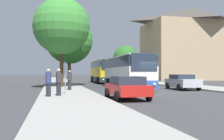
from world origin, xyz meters
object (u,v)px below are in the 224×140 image
(parked_car_left_curb, at_px, (127,87))
(pedestrian_waiting_near, at_px, (70,80))
(bus_middle, at_px, (103,71))
(tree_left_far, at_px, (62,26))
(tree_left_near, at_px, (69,40))
(tree_right_near, at_px, (126,58))
(pedestrian_walking_back, at_px, (59,82))
(parked_car_right_near, at_px, (182,82))
(bus_stop_sign, at_px, (65,74))
(pedestrian_waiting_far, at_px, (48,83))
(bus_front, at_px, (126,71))

(parked_car_left_curb, relative_size, pedestrian_waiting_near, 2.40)
(bus_middle, xyz_separation_m, tree_left_far, (-6.78, -12.11, 4.61))
(tree_left_near, height_order, tree_right_near, tree_left_near)
(pedestrian_walking_back, bearing_deg, tree_left_far, 59.54)
(parked_car_right_near, xyz_separation_m, pedestrian_walking_back, (-11.59, -5.45, 0.26))
(pedestrian_walking_back, height_order, tree_right_near, tree_right_near)
(pedestrian_waiting_near, distance_m, tree_left_far, 7.59)
(bus_middle, distance_m, pedestrian_waiting_near, 18.49)
(bus_stop_sign, bearing_deg, tree_left_near, 85.14)
(pedestrian_waiting_near, xyz_separation_m, tree_left_far, (-0.48, 5.26, 5.45))
(bus_middle, xyz_separation_m, tree_right_near, (7.00, 11.78, 2.74))
(parked_car_right_near, bearing_deg, parked_car_left_curb, 46.22)
(parked_car_right_near, relative_size, tree_left_near, 0.50)
(pedestrian_walking_back, bearing_deg, pedestrian_waiting_far, -172.43)
(pedestrian_walking_back, height_order, tree_left_near, tree_left_near)
(bus_front, height_order, pedestrian_waiting_far, bus_front)
(pedestrian_walking_back, distance_m, tree_right_near, 37.47)
(parked_car_right_near, distance_m, pedestrian_waiting_far, 13.57)
(parked_car_left_curb, distance_m, bus_stop_sign, 4.98)
(parked_car_right_near, distance_m, bus_stop_sign, 11.78)
(bus_stop_sign, relative_size, pedestrian_waiting_near, 1.33)
(pedestrian_waiting_far, height_order, tree_left_far, tree_left_far)
(bus_front, height_order, parked_car_left_curb, bus_front)
(parked_car_left_curb, height_order, bus_stop_sign, bus_stop_sign)
(tree_left_far, bearing_deg, parked_car_left_curb, -74.35)
(parked_car_right_near, bearing_deg, tree_right_near, -93.12)
(bus_front, xyz_separation_m, tree_left_far, (-6.44, 1.94, 4.72))
(tree_left_near, bearing_deg, pedestrian_walking_back, -96.13)
(bus_middle, distance_m, parked_car_left_curb, 24.73)
(parked_car_left_curb, distance_m, tree_left_far, 14.06)
(parked_car_right_near, xyz_separation_m, pedestrian_waiting_far, (-12.22, -5.90, 0.25))
(pedestrian_waiting_far, height_order, tree_left_near, tree_left_near)
(tree_left_far, bearing_deg, pedestrian_waiting_near, -84.77)
(parked_car_right_near, bearing_deg, pedestrian_waiting_near, 3.18)
(tree_left_far, height_order, tree_right_near, tree_left_far)
(bus_middle, distance_m, pedestrian_waiting_far, 24.45)
(bus_stop_sign, relative_size, tree_right_near, 0.32)
(parked_car_left_curb, height_order, pedestrian_waiting_near, pedestrian_waiting_near)
(pedestrian_waiting_near, relative_size, pedestrian_walking_back, 0.96)
(pedestrian_waiting_far, bearing_deg, bus_middle, -51.61)
(parked_car_right_near, relative_size, bus_stop_sign, 1.89)
(pedestrian_waiting_far, xyz_separation_m, pedestrian_walking_back, (0.64, 0.45, 0.01))
(bus_front, bearing_deg, bus_middle, 90.07)
(bus_middle, xyz_separation_m, bus_stop_sign, (-6.85, -21.08, -0.29))
(bus_front, xyz_separation_m, bus_middle, (0.33, 14.05, 0.11))
(pedestrian_waiting_near, relative_size, pedestrian_waiting_far, 0.98)
(pedestrian_walking_back, bearing_deg, tree_right_near, 39.97)
(parked_car_right_near, bearing_deg, pedestrian_waiting_far, 28.07)
(parked_car_right_near, bearing_deg, bus_front, -32.25)
(parked_car_right_near, distance_m, pedestrian_walking_back, 12.81)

